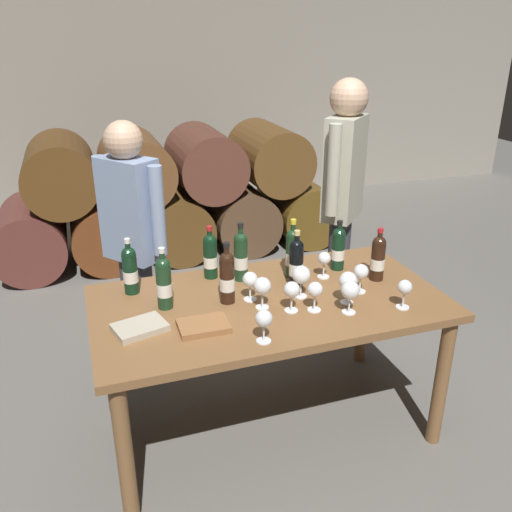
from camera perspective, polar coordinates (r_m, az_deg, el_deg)
ground_plane at (r=3.06m, az=1.26°, el=-17.31°), size 14.00×14.00×0.00m
cellar_back_wall at (r=6.47m, az=-12.04°, el=17.39°), size 10.00×0.24×2.80m
barrel_stack at (r=5.07m, az=-8.82°, el=6.24°), size 3.12×0.90×1.15m
dining_table at (r=2.68m, az=1.39°, el=-6.34°), size 1.70×0.90×0.76m
wine_bottle_0 at (r=2.83m, az=-4.85°, el=0.06°), size 0.07×0.07×0.29m
wine_bottle_1 at (r=2.78m, az=-1.61°, el=0.03°), size 0.07×0.07×0.31m
wine_bottle_2 at (r=2.54m, az=-9.71°, el=-2.75°), size 0.07×0.07×0.30m
wine_bottle_3 at (r=2.72m, az=4.28°, el=-0.68°), size 0.07×0.07×0.30m
wine_bottle_4 at (r=2.56m, az=-3.08°, el=-2.22°), size 0.07×0.07×0.31m
wine_bottle_5 at (r=2.83m, az=3.88°, el=0.40°), size 0.07×0.07×0.32m
wine_bottle_6 at (r=2.86m, az=12.77°, el=-0.15°), size 0.07×0.07×0.28m
wine_bottle_7 at (r=2.95m, az=8.69°, el=0.83°), size 0.07×0.07×0.28m
wine_bottle_8 at (r=2.72m, az=-13.17°, el=-1.41°), size 0.07×0.07×0.29m
wine_glass_0 at (r=2.59m, az=9.71°, el=-2.67°), size 0.09×0.09×0.16m
wine_glass_1 at (r=2.62m, az=4.80°, el=-2.06°), size 0.09×0.09×0.16m
wine_glass_2 at (r=2.50m, az=9.93°, el=-3.65°), size 0.09×0.09×0.16m
wine_glass_3 at (r=2.51m, az=0.68°, el=-3.27°), size 0.08×0.08×0.16m
wine_glass_4 at (r=2.49m, az=3.80°, el=-3.67°), size 0.08×0.08×0.15m
wine_glass_5 at (r=2.61m, az=15.44°, el=-3.32°), size 0.07×0.07×0.14m
wine_glass_6 at (r=2.71m, az=11.03°, el=-1.74°), size 0.08×0.08×0.15m
wine_glass_7 at (r=2.25m, az=0.83°, el=-6.75°), size 0.07×0.07×0.15m
wine_glass_8 at (r=2.51m, az=6.26°, el=-3.66°), size 0.07×0.07×0.15m
wine_glass_9 at (r=2.84m, az=7.22°, el=-0.37°), size 0.07×0.07×0.14m
wine_glass_10 at (r=2.58m, az=-0.63°, el=-2.59°), size 0.07×0.07×0.15m
tasting_notebook at (r=2.40m, az=-5.57°, el=-7.37°), size 0.22×0.16×0.03m
leather_ledger at (r=2.43m, az=-12.18°, el=-7.38°), size 0.25×0.21×0.03m
sommelier_presenting at (r=3.47m, az=9.19°, el=7.02°), size 0.38×0.37×1.72m
taster_seated_left at (r=3.11m, az=-12.97°, el=2.46°), size 0.34×0.41×1.54m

